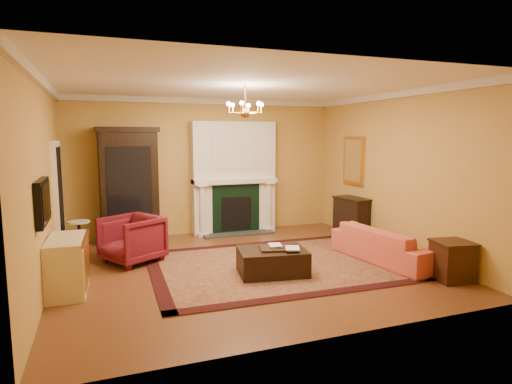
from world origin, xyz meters
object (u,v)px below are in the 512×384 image
leather_ottoman (272,261)px  coral_sofa (387,239)px  china_cabinet (129,187)px  pedestal_table (79,237)px  wingback_armchair (132,237)px  commode (68,265)px  end_table (452,262)px  console_table (352,219)px

leather_ottoman → coral_sofa: bearing=8.0°
china_cabinet → pedestal_table: size_ratio=3.33×
coral_sofa → leather_ottoman: (-2.15, 0.03, -0.20)m
wingback_armchair → coral_sofa: bearing=39.3°
leather_ottoman → commode: bearing=-176.7°
commode → end_table: commode is taller
wingback_armchair → commode: size_ratio=0.86×
china_cabinet → console_table: china_cabinet is taller
wingback_armchair → console_table: wingback_armchair is taller
console_table → leather_ottoman: 3.01m
console_table → end_table: bearing=-100.0°
china_cabinet → pedestal_table: china_cabinet is taller
commode → leather_ottoman: bearing=-3.4°
pedestal_table → coral_sofa: (5.05, -2.05, 0.01)m
china_cabinet → leather_ottoman: bearing=-61.0°
wingback_armchair → leather_ottoman: bearing=23.3°
end_table → leather_ottoman: size_ratio=0.55×
wingback_armchair → pedestal_table: (-0.87, 0.57, -0.05)m
wingback_armchair → china_cabinet: bearing=145.9°
coral_sofa → end_table: size_ratio=3.60×
wingback_armchair → coral_sofa: size_ratio=0.43×
china_cabinet → end_table: 6.17m
pedestal_table → commode: 1.73m
pedestal_table → console_table: console_table is taller
commode → coral_sofa: size_ratio=0.50×
end_table → leather_ottoman: bearing=153.9°
china_cabinet → wingback_armchair: bearing=-96.8°
coral_sofa → console_table: size_ratio=2.45×
end_table → console_table: (0.06, 2.83, 0.14)m
wingback_armchair → coral_sofa: wingback_armchair is taller
pedestal_table → leather_ottoman: bearing=-34.8°
pedestal_table → wingback_armchair: bearing=-33.2°
coral_sofa → wingback_armchair: bearing=63.3°
commode → pedestal_table: bearing=89.2°
coral_sofa → end_table: coral_sofa is taller
wingback_armchair → coral_sofa: (4.19, -1.48, -0.04)m
pedestal_table → end_table: pedestal_table is taller
console_table → coral_sofa: bearing=-111.3°
china_cabinet → end_table: (4.41, -4.23, -0.84)m
pedestal_table → end_table: size_ratio=1.17×
wingback_armchair → pedestal_table: size_ratio=1.32×
end_table → console_table: bearing=88.8°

